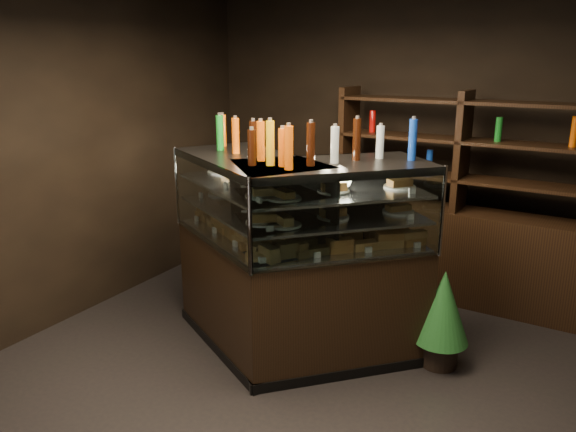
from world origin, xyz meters
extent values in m
plane|color=black|center=(0.00, 0.00, 0.00)|extent=(5.00, 5.00, 0.00)
cube|color=black|center=(0.00, 2.50, 1.50)|extent=(5.00, 0.02, 3.00)
cube|color=black|center=(-2.50, 0.00, 1.50)|extent=(0.02, 5.00, 3.00)
cube|color=black|center=(-0.14, 0.43, 0.46)|extent=(1.48, 1.48, 0.91)
cube|color=black|center=(-0.14, 0.43, 0.04)|extent=(1.52, 1.53, 0.08)
cube|color=black|center=(-0.14, 0.43, 1.53)|extent=(1.48, 1.48, 0.06)
cube|color=silver|center=(-0.14, 0.43, 0.92)|extent=(1.40, 1.40, 0.02)
cube|color=silver|center=(-0.14, 0.43, 1.14)|extent=(1.40, 1.40, 0.02)
cube|color=silver|center=(-0.14, 0.43, 1.33)|extent=(1.40, 1.40, 0.02)
cube|color=white|center=(0.11, 0.18, 1.23)|extent=(0.99, 1.00, 0.64)
cylinder|color=silver|center=(0.60, 0.68, 1.23)|extent=(0.03, 0.03, 0.66)
cylinder|color=silver|center=(-0.39, -0.31, 1.23)|extent=(0.03, 0.03, 0.66)
cube|color=black|center=(-0.81, 0.35, 0.46)|extent=(1.56, 1.31, 0.91)
cube|color=black|center=(-0.81, 0.35, 0.04)|extent=(1.60, 1.35, 0.08)
cube|color=black|center=(-0.81, 0.35, 1.53)|extent=(1.56, 1.31, 0.06)
cube|color=silver|center=(-0.81, 0.35, 0.92)|extent=(1.48, 1.23, 0.02)
cube|color=silver|center=(-0.81, 0.35, 1.14)|extent=(1.48, 1.23, 0.02)
cube|color=silver|center=(-0.81, 0.35, 1.33)|extent=(1.48, 1.23, 0.02)
cube|color=white|center=(-0.99, 0.04, 1.23)|extent=(1.21, 0.71, 0.64)
cylinder|color=silver|center=(-0.39, -0.31, 1.23)|extent=(0.03, 0.03, 0.66)
cylinder|color=silver|center=(-1.59, 0.40, 1.23)|extent=(0.03, 0.03, 0.66)
cube|color=#B68741|center=(-0.53, -0.01, 0.96)|extent=(0.19, 0.19, 0.06)
cube|color=#B68741|center=(-0.39, 0.13, 0.96)|extent=(0.19, 0.19, 0.06)
cube|color=#B68741|center=(-0.25, 0.27, 0.96)|extent=(0.19, 0.19, 0.06)
cube|color=#B68741|center=(-0.12, 0.41, 0.96)|extent=(0.19, 0.19, 0.06)
cube|color=#B68741|center=(0.02, 0.55, 0.96)|extent=(0.19, 0.19, 0.06)
cube|color=#B68741|center=(0.16, 0.69, 0.96)|extent=(0.19, 0.19, 0.06)
cube|color=#B68741|center=(0.30, 0.82, 0.96)|extent=(0.19, 0.19, 0.06)
cylinder|color=white|center=(-0.52, 0.06, 1.15)|extent=(0.24, 0.24, 0.02)
cube|color=#B68741|center=(-0.52, 0.06, 1.19)|extent=(0.18, 0.18, 0.05)
cylinder|color=white|center=(-0.14, 0.43, 1.15)|extent=(0.24, 0.24, 0.02)
cube|color=#B68741|center=(-0.14, 0.43, 1.19)|extent=(0.18, 0.18, 0.05)
cylinder|color=white|center=(0.23, 0.81, 1.15)|extent=(0.24, 0.24, 0.02)
cube|color=#B68741|center=(0.23, 0.81, 1.19)|extent=(0.18, 0.18, 0.05)
cylinder|color=white|center=(-0.52, 0.06, 1.35)|extent=(0.24, 0.24, 0.02)
cube|color=#B68741|center=(-0.52, 0.06, 1.38)|extent=(0.18, 0.18, 0.05)
cylinder|color=white|center=(-0.14, 0.43, 1.35)|extent=(0.24, 0.24, 0.02)
cube|color=#B68741|center=(-0.14, 0.43, 1.38)|extent=(0.18, 0.18, 0.05)
cylinder|color=white|center=(0.23, 0.81, 1.35)|extent=(0.24, 0.24, 0.02)
cube|color=#B68741|center=(0.23, 0.81, 1.38)|extent=(0.18, 0.18, 0.05)
cube|color=#B68741|center=(-1.33, 0.61, 0.96)|extent=(0.20, 0.17, 0.06)
cube|color=#B68741|center=(-1.16, 0.51, 0.96)|extent=(0.20, 0.17, 0.06)
cube|color=#B68741|center=(-1.00, 0.42, 0.96)|extent=(0.20, 0.17, 0.06)
cube|color=#B68741|center=(-0.83, 0.32, 0.96)|extent=(0.20, 0.17, 0.06)
cube|color=#B68741|center=(-0.66, 0.22, 0.96)|extent=(0.20, 0.17, 0.06)
cube|color=#B68741|center=(-0.49, 0.12, 0.96)|extent=(0.20, 0.17, 0.06)
cube|color=#B68741|center=(-0.32, 0.02, 0.96)|extent=(0.20, 0.17, 0.06)
cylinder|color=white|center=(-1.27, 0.61, 1.15)|extent=(0.24, 0.24, 0.02)
cube|color=#B68741|center=(-1.27, 0.61, 1.19)|extent=(0.19, 0.16, 0.05)
cylinder|color=white|center=(-0.81, 0.35, 1.15)|extent=(0.24, 0.24, 0.02)
cube|color=#B68741|center=(-0.81, 0.35, 1.19)|extent=(0.19, 0.16, 0.05)
cylinder|color=white|center=(-0.35, 0.08, 1.15)|extent=(0.24, 0.24, 0.02)
cube|color=#B68741|center=(-0.35, 0.08, 1.19)|extent=(0.19, 0.16, 0.05)
cylinder|color=white|center=(-1.27, 0.61, 1.35)|extent=(0.24, 0.24, 0.02)
cube|color=#B68741|center=(-1.27, 0.61, 1.38)|extent=(0.19, 0.16, 0.05)
cylinder|color=white|center=(-0.81, 0.35, 1.35)|extent=(0.24, 0.24, 0.02)
cube|color=#B68741|center=(-0.81, 0.35, 1.38)|extent=(0.19, 0.16, 0.05)
cylinder|color=white|center=(-0.35, 0.08, 1.35)|extent=(0.24, 0.24, 0.02)
cube|color=#B68741|center=(-0.35, 0.08, 1.38)|extent=(0.19, 0.16, 0.05)
cylinder|color=#0F38B2|center=(-0.55, 0.02, 1.70)|extent=(0.06, 0.06, 0.28)
cylinder|color=silver|center=(-0.55, 0.02, 1.85)|extent=(0.03, 0.03, 0.02)
cylinder|color=#D8590A|center=(-0.42, 0.16, 1.70)|extent=(0.06, 0.06, 0.28)
cylinder|color=silver|center=(-0.42, 0.16, 1.85)|extent=(0.03, 0.03, 0.02)
cylinder|color=silver|center=(-0.28, 0.29, 1.70)|extent=(0.06, 0.06, 0.28)
cylinder|color=silver|center=(-0.28, 0.29, 1.85)|extent=(0.03, 0.03, 0.02)
cylinder|color=#B20C0A|center=(-0.14, 0.43, 1.70)|extent=(0.06, 0.06, 0.28)
cylinder|color=silver|center=(-0.14, 0.43, 1.85)|extent=(0.03, 0.03, 0.02)
cylinder|color=black|center=(0.00, 0.57, 1.70)|extent=(0.06, 0.06, 0.28)
cylinder|color=silver|center=(0.00, 0.57, 1.85)|extent=(0.03, 0.03, 0.02)
cylinder|color=#147223|center=(0.13, 0.71, 1.70)|extent=(0.06, 0.06, 0.28)
cylinder|color=silver|center=(0.13, 0.71, 1.85)|extent=(0.03, 0.03, 0.02)
cylinder|color=yellow|center=(0.27, 0.85, 1.70)|extent=(0.06, 0.06, 0.28)
cylinder|color=silver|center=(0.27, 0.85, 1.85)|extent=(0.03, 0.03, 0.02)
cylinder|color=#0F38B2|center=(-1.31, 0.64, 1.70)|extent=(0.06, 0.06, 0.28)
cylinder|color=silver|center=(-1.31, 0.64, 1.85)|extent=(0.03, 0.03, 0.02)
cylinder|color=#D8590A|center=(-1.15, 0.54, 1.70)|extent=(0.06, 0.06, 0.28)
cylinder|color=silver|center=(-1.15, 0.54, 1.85)|extent=(0.03, 0.03, 0.02)
cylinder|color=silver|center=(-0.98, 0.45, 1.70)|extent=(0.06, 0.06, 0.28)
cylinder|color=silver|center=(-0.98, 0.45, 1.85)|extent=(0.03, 0.03, 0.02)
cylinder|color=#B20C0A|center=(-0.81, 0.35, 1.70)|extent=(0.06, 0.06, 0.28)
cylinder|color=silver|center=(-0.81, 0.35, 1.85)|extent=(0.03, 0.03, 0.02)
cylinder|color=black|center=(-0.64, 0.25, 1.70)|extent=(0.06, 0.06, 0.28)
cylinder|color=silver|center=(-0.64, 0.25, 1.85)|extent=(0.03, 0.03, 0.02)
cylinder|color=#147223|center=(-0.47, 0.15, 1.70)|extent=(0.06, 0.06, 0.28)
cylinder|color=silver|center=(-0.47, 0.15, 1.85)|extent=(0.03, 0.03, 0.02)
cylinder|color=yellow|center=(-0.30, 0.05, 1.70)|extent=(0.06, 0.06, 0.28)
cylinder|color=silver|center=(-0.30, 0.05, 1.85)|extent=(0.03, 0.03, 0.02)
cylinder|color=black|center=(0.65, 0.73, 0.10)|extent=(0.27, 0.27, 0.20)
cone|color=#175220|center=(0.65, 0.73, 0.49)|extent=(0.41, 0.41, 0.57)
cone|color=#175220|center=(0.65, 0.73, 0.68)|extent=(0.32, 0.32, 0.40)
cube|color=black|center=(0.41, 2.05, 0.45)|extent=(2.39, 0.52, 0.90)
cube|color=black|center=(-0.75, 2.10, 1.45)|extent=(0.08, 0.38, 1.10)
cube|color=black|center=(0.41, 2.05, 1.45)|extent=(0.08, 0.38, 1.10)
cube|color=black|center=(0.41, 2.05, 1.20)|extent=(2.34, 0.48, 0.03)
cube|color=black|center=(0.41, 2.05, 1.55)|extent=(2.34, 0.48, 0.03)
cube|color=black|center=(0.41, 2.05, 1.90)|extent=(2.34, 0.48, 0.03)
cylinder|color=#0F38B2|center=(-0.49, 2.09, 1.32)|extent=(0.06, 0.06, 0.22)
cylinder|color=#D8590A|center=(0.11, 2.06, 1.32)|extent=(0.06, 0.06, 0.22)
cylinder|color=silver|center=(0.71, 2.04, 1.32)|extent=(0.06, 0.06, 0.22)
cylinder|color=#B20C0A|center=(1.31, 2.01, 1.32)|extent=(0.06, 0.06, 0.22)
camera|label=1|loc=(1.52, -3.19, 2.29)|focal=35.00mm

